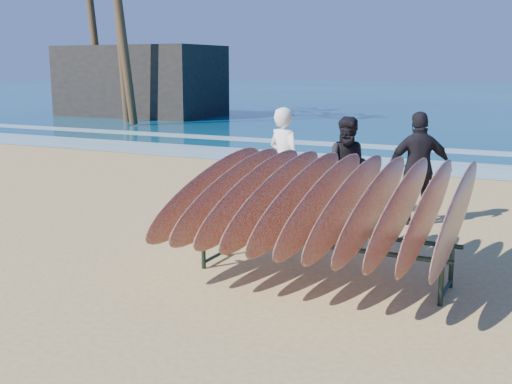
% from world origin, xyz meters
% --- Properties ---
extents(ground, '(120.00, 120.00, 0.00)m').
position_xyz_m(ground, '(0.00, 0.00, 0.00)').
color(ground, tan).
rests_on(ground, ground).
extents(foam_near, '(160.00, 160.00, 0.00)m').
position_xyz_m(foam_near, '(0.00, 10.00, 0.01)').
color(foam_near, white).
rests_on(foam_near, ground).
extents(foam_far, '(160.00, 160.00, 0.00)m').
position_xyz_m(foam_far, '(0.00, 13.50, 0.01)').
color(foam_far, white).
rests_on(foam_far, ground).
extents(surfboard_rack, '(3.20, 3.08, 1.58)m').
position_xyz_m(surfboard_rack, '(0.99, 0.62, 0.95)').
color(surfboard_rack, black).
rests_on(surfboard_rack, ground).
extents(person_white, '(0.80, 0.67, 1.86)m').
position_xyz_m(person_white, '(-0.80, 3.51, 0.93)').
color(person_white, white).
rests_on(person_white, ground).
extents(person_dark_a, '(1.00, 0.88, 1.72)m').
position_xyz_m(person_dark_a, '(0.27, 3.81, 0.86)').
color(person_dark_a, black).
rests_on(person_dark_a, ground).
extents(person_dark_b, '(1.16, 0.89, 1.84)m').
position_xyz_m(person_dark_b, '(1.42, 3.88, 0.92)').
color(person_dark_b, black).
rests_on(person_dark_b, ground).
extents(building, '(7.96, 4.42, 3.54)m').
position_xyz_m(building, '(-16.54, 20.82, 1.77)').
color(building, '#2D2823').
rests_on(building, ground).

